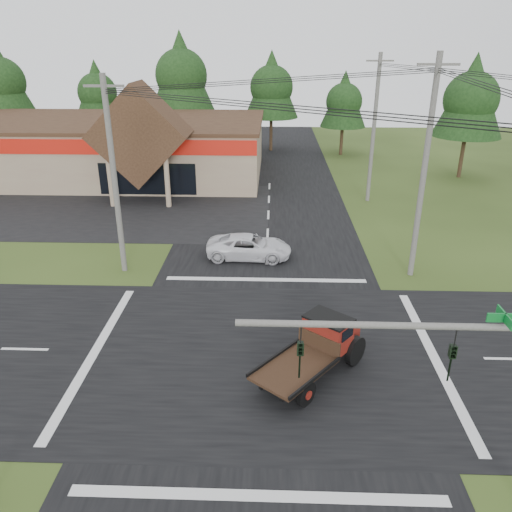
{
  "coord_description": "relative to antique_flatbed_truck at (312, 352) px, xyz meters",
  "views": [
    {
      "loc": [
        0.31,
        -17.29,
        11.88
      ],
      "look_at": [
        -0.47,
        5.17,
        2.2
      ],
      "focal_mm": 35.0,
      "sensor_mm": 36.0,
      "label": 1
    }
  ],
  "objects": [
    {
      "name": "parking_apron",
      "position": [
        -15.88,
        20.34,
        -1.07
      ],
      "size": [
        28.0,
        14.0,
        0.02
      ],
      "primitive_type": "cube",
      "color": "black",
      "rests_on": "ground"
    },
    {
      "name": "white_pickup",
      "position": [
        -2.93,
        11.39,
        -0.39
      ],
      "size": [
        5.06,
        2.47,
        1.39
      ],
      "primitive_type": "imported",
      "rotation": [
        0.0,
        0.0,
        1.54
      ],
      "color": "white",
      "rests_on": "ground"
    },
    {
      "name": "tree_row_b",
      "position": [
        -21.88,
        43.34,
        5.62
      ],
      "size": [
        5.6,
        5.6,
        10.1
      ],
      "color": "#332316",
      "rests_on": "ground"
    },
    {
      "name": "tree_row_d",
      "position": [
        -1.88,
        43.34,
        6.29
      ],
      "size": [
        6.16,
        6.16,
        11.11
      ],
      "color": "#332316",
      "rests_on": "ground"
    },
    {
      "name": "road_ns",
      "position": [
        -1.88,
        1.34,
        -1.08
      ],
      "size": [
        12.0,
        120.0,
        0.02
      ],
      "primitive_type": "cube",
      "color": "black",
      "rests_on": "ground"
    },
    {
      "name": "tree_side_ne",
      "position": [
        16.12,
        31.34,
        6.29
      ],
      "size": [
        6.16,
        6.16,
        11.11
      ],
      "color": "#332316",
      "rests_on": "ground"
    },
    {
      "name": "utility_pole_nw",
      "position": [
        -9.88,
        9.34,
        4.3
      ],
      "size": [
        2.0,
        0.3,
        10.5
      ],
      "color": "#595651",
      "rests_on": "ground"
    },
    {
      "name": "tree_row_c",
      "position": [
        -11.88,
        42.34,
        7.63
      ],
      "size": [
        7.28,
        7.28,
        13.13
      ],
      "color": "#332316",
      "rests_on": "ground"
    },
    {
      "name": "tree_row_a",
      "position": [
        -31.88,
        41.34,
        6.96
      ],
      "size": [
        6.72,
        6.72,
        12.12
      ],
      "color": "#332316",
      "rests_on": "ground"
    },
    {
      "name": "antique_flatbed_truck",
      "position": [
        0.0,
        0.0,
        0.0
      ],
      "size": [
        4.82,
        5.27,
        2.17
      ],
      "primitive_type": null,
      "rotation": [
        0.0,
        0.0,
        -0.69
      ],
      "color": "#5F180D",
      "rests_on": "ground"
    },
    {
      "name": "road_ew",
      "position": [
        -1.88,
        1.34,
        -1.07
      ],
      "size": [
        120.0,
        12.0,
        0.02
      ],
      "primitive_type": "cube",
      "color": "black",
      "rests_on": "ground"
    },
    {
      "name": "ground",
      "position": [
        -1.88,
        1.34,
        -1.09
      ],
      "size": [
        120.0,
        120.0,
        0.0
      ],
      "primitive_type": "plane",
      "color": "#2E3F16",
      "rests_on": "ground"
    },
    {
      "name": "utility_pole_ne",
      "position": [
        6.12,
        9.34,
        4.8
      ],
      "size": [
        2.0,
        0.3,
        11.5
      ],
      "color": "#595651",
      "rests_on": "ground"
    },
    {
      "name": "utility_pole_n",
      "position": [
        6.12,
        23.34,
        4.65
      ],
      "size": [
        2.0,
        0.3,
        11.2
      ],
      "color": "#595651",
      "rests_on": "ground"
    },
    {
      "name": "tree_row_e",
      "position": [
        6.12,
        41.34,
        4.95
      ],
      "size": [
        5.04,
        5.04,
        9.09
      ],
      "color": "#332316",
      "rests_on": "ground"
    },
    {
      "name": "traffic_signal_mast",
      "position": [
        3.94,
        -6.16,
        3.34
      ],
      "size": [
        8.12,
        0.24,
        7.0
      ],
      "color": "#595651",
      "rests_on": "ground"
    },
    {
      "name": "cvs_building",
      "position": [
        -17.58,
        30.91,
        1.69
      ],
      "size": [
        30.4,
        18.2,
        9.19
      ],
      "color": "gray",
      "rests_on": "ground"
    }
  ]
}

